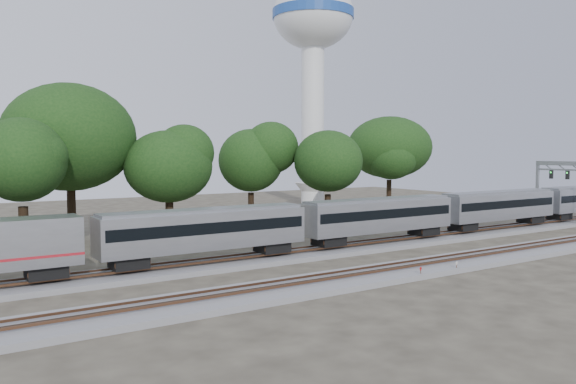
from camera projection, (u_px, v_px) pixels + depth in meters
name	position (u px, v px, depth m)	size (l,w,h in m)	color
ground	(295.00, 275.00, 42.30)	(160.00, 160.00, 0.00)	#383328
track_far	(255.00, 260.00, 47.29)	(160.00, 5.00, 0.73)	slate
track_near	(327.00, 283.00, 38.95)	(160.00, 5.00, 0.73)	slate
train	(380.00, 215.00, 54.82)	(89.22, 3.07, 4.53)	#B7BABF
switch_stand_red	(421.00, 271.00, 40.92)	(0.28, 0.12, 0.90)	#512D19
switch_stand_white	(457.00, 266.00, 43.00)	(0.28, 0.09, 0.89)	#512D19
switch_lever	(397.00, 278.00, 40.56)	(0.50, 0.30, 0.30)	#512D19
water_tower	(313.00, 39.00, 97.32)	(14.10, 14.10, 39.03)	silver
signal_gantry	(560.00, 179.00, 71.48)	(0.57, 6.70, 8.15)	gray
tree_2	(22.00, 160.00, 47.48)	(8.75, 8.75, 12.34)	black
tree_3	(70.00, 137.00, 55.02)	(10.91, 10.91, 15.38)	black
tree_4	(169.00, 167.00, 57.09)	(7.95, 7.95, 11.20)	black
tree_5	(251.00, 161.00, 66.52)	(8.44, 8.44, 11.90)	black
tree_6	(328.00, 161.00, 64.05)	(8.40, 8.40, 11.84)	black
tree_7	(389.00, 147.00, 79.52)	(10.15, 10.15, 14.31)	black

